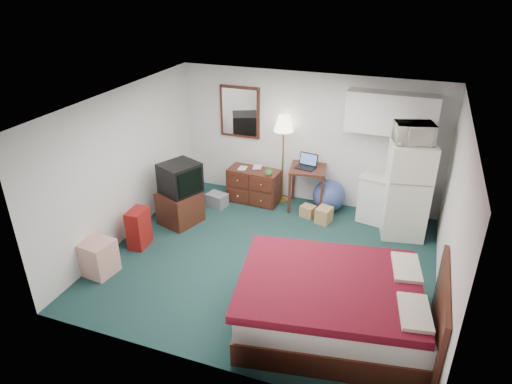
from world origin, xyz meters
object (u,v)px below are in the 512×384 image
at_px(bed, 332,305).
at_px(tv_stand, 180,207).
at_px(desk, 307,187).
at_px(kitchen_counter, 384,199).
at_px(fridge, 407,189).
at_px(dresser, 254,186).
at_px(floor_lamp, 283,159).
at_px(suitcase, 139,228).

distance_m(bed, tv_stand, 3.55).
relative_size(desk, kitchen_counter, 0.96).
bearing_deg(tv_stand, fridge, 31.79).
relative_size(desk, fridge, 0.49).
xyz_separation_m(kitchen_counter, bed, (-0.31, -3.05, -0.07)).
height_order(desk, bed, desk).
distance_m(fridge, bed, 2.83).
relative_size(dresser, kitchen_counter, 1.15).
bearing_deg(desk, fridge, -20.11).
height_order(floor_lamp, fridge, floor_lamp).
bearing_deg(dresser, suitcase, -116.93).
height_order(floor_lamp, tv_stand, floor_lamp).
xyz_separation_m(desk, suitcase, (-2.24, -2.26, -0.08)).
distance_m(kitchen_counter, fridge, 0.64).
xyz_separation_m(desk, tv_stand, (-1.99, -1.34, -0.11)).
relative_size(floor_lamp, desk, 2.10).
distance_m(bed, suitcase, 3.45).
xyz_separation_m(fridge, tv_stand, (-3.76, -0.98, -0.54)).
bearing_deg(floor_lamp, desk, -12.85).
height_order(fridge, suitcase, fridge).
bearing_deg(desk, kitchen_counter, -9.52).
distance_m(floor_lamp, fridge, 2.35).
distance_m(dresser, floor_lamp, 0.77).
distance_m(dresser, bed, 3.64).
bearing_deg(floor_lamp, kitchen_counter, -4.11).
xyz_separation_m(desk, bed, (1.11, -3.07, -0.06)).
distance_m(kitchen_counter, suitcase, 4.29).
xyz_separation_m(dresser, kitchen_counter, (2.45, 0.10, 0.09)).
distance_m(floor_lamp, kitchen_counter, 2.00).
bearing_deg(bed, floor_lamp, 107.56).
relative_size(tv_stand, suitcase, 0.99).
xyz_separation_m(bed, tv_stand, (-3.10, 1.73, -0.06)).
relative_size(dresser, floor_lamp, 0.57).
xyz_separation_m(desk, fridge, (1.78, -0.36, 0.42)).
bearing_deg(bed, kitchen_counter, 74.57).
height_order(tv_stand, suitcase, suitcase).
xyz_separation_m(kitchen_counter, suitcase, (-3.66, -2.24, -0.10)).
bearing_deg(desk, bed, -78.82).
distance_m(floor_lamp, desk, 0.70).
distance_m(desk, bed, 3.26).
distance_m(dresser, desk, 1.04).
xyz_separation_m(kitchen_counter, fridge, (0.35, -0.34, 0.41)).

